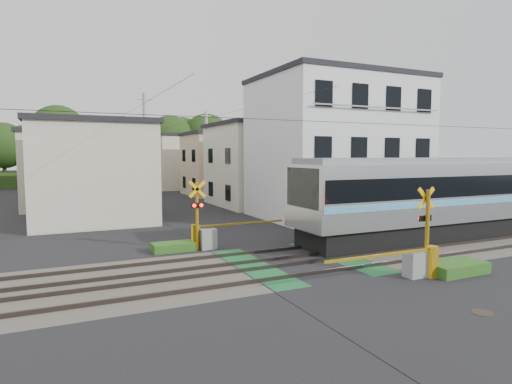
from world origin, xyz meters
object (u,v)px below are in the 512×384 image
apartment_block (336,148)px  commuter_train (463,194)px  manhole_cover (482,313)px  crossing_signal_far (206,233)px  pedestrian (155,192)px  crossing_signal_near (418,257)px

apartment_block → commuter_train: bearing=-75.9°
manhole_cover → apartment_block: bearing=67.1°
commuter_train → apartment_block: size_ratio=1.91×
crossing_signal_far → apartment_block: (11.09, 5.84, 3.94)m
pedestrian → crossing_signal_near: bearing=104.2°
crossing_signal_far → apartment_block: size_ratio=0.46×
apartment_block → crossing_signal_far: bearing=-152.2°
commuter_train → pedestrian: (-11.08, 23.26, -1.33)m
crossing_signal_near → apartment_block: bearing=65.8°
crossing_signal_near → crossing_signal_far: (-5.17, 7.31, 0.00)m
commuter_train → apartment_block: apartment_block is taller
apartment_block → pedestrian: apartment_block is taller
apartment_block → crossing_signal_near: bearing=-114.2°
apartment_block → pedestrian: bearing=121.0°
crossing_signal_far → commuter_train: bearing=-10.5°
pedestrian → manhole_cover: size_ratio=2.86×
commuter_train → apartment_block: bearing=104.1°
commuter_train → crossing_signal_far: bearing=169.5°
apartment_block → pedestrian: size_ratio=6.37×
commuter_train → crossing_signal_far: 13.48m
commuter_train → manhole_cover: size_ratio=34.68×
pedestrian → apartment_block: bearing=128.9°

